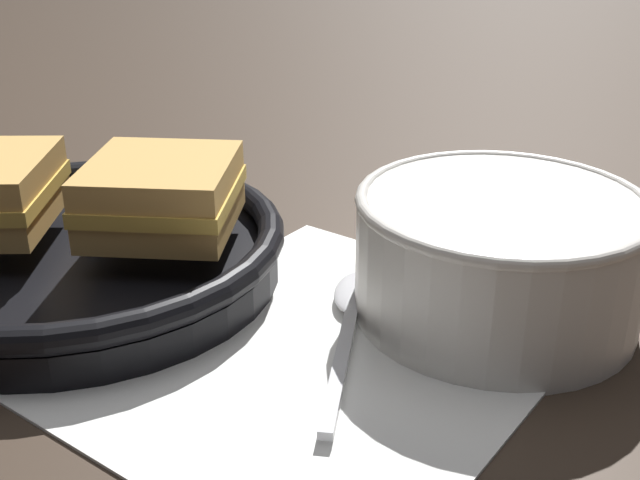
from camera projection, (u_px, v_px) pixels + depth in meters
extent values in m
plane|color=#382B21|center=(372.00, 345.00, 0.48)|extent=(4.00, 4.00, 0.00)
cube|color=white|center=(323.00, 352.00, 0.47)|extent=(0.32, 0.29, 0.00)
cylinder|color=silver|center=(498.00, 259.00, 0.49)|extent=(0.18, 0.18, 0.08)
cylinder|color=#DB5B1E|center=(502.00, 219.00, 0.48)|extent=(0.15, 0.15, 0.01)
torus|color=silver|center=(504.00, 202.00, 0.48)|extent=(0.18, 0.18, 0.01)
cube|color=silver|center=(340.00, 368.00, 0.44)|extent=(0.10, 0.08, 0.01)
ellipsoid|color=silver|center=(356.00, 292.00, 0.52)|extent=(0.06, 0.06, 0.01)
cylinder|color=black|center=(80.00, 265.00, 0.55)|extent=(0.27, 0.27, 0.02)
torus|color=black|center=(76.00, 237.00, 0.54)|extent=(0.28, 0.28, 0.02)
cube|color=tan|center=(164.00, 214.00, 0.53)|extent=(0.13, 0.13, 0.02)
cube|color=gold|center=(162.00, 195.00, 0.52)|extent=(0.14, 0.14, 0.01)
cube|color=tan|center=(160.00, 174.00, 0.52)|extent=(0.13, 0.13, 0.02)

